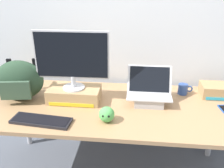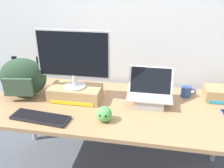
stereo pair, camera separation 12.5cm
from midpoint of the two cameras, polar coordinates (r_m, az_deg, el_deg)
The scene contains 10 objects.
back_wall at distance 2.17m, azimuth -0.24°, elevation 15.51°, with size 7.00×0.10×2.60m, color silver.
desk at distance 1.91m, azimuth -1.89°, elevation -6.56°, with size 1.95×0.84×0.71m.
toner_box_yellow at distance 1.96m, azimuth -10.68°, elevation -2.40°, with size 0.41×0.22×0.11m.
desktop_monitor at distance 1.84m, azimuth -11.41°, elevation 5.96°, with size 0.56×0.17×0.45m.
open_laptop at distance 1.90m, azimuth 6.78°, elevation -2.72°, with size 0.34×0.23×0.28m.
external_keyboard at distance 1.76m, azimuth -18.29°, elevation -8.20°, with size 0.43×0.17×0.02m.
messenger_backpack at distance 2.07m, azimuth -22.60°, elevation 0.80°, with size 0.41×0.30×0.32m.
coffee_mug at distance 2.10m, azimuth 14.79°, elevation -1.19°, with size 0.12×0.08×0.09m.
plush_toy at distance 1.66m, azimuth -3.44°, elevation -7.18°, with size 0.11×0.11×0.11m.
toner_box_cyan at distance 2.16m, azimuth 22.71°, elevation -1.45°, with size 0.32×0.18×0.10m.
Camera 1 is at (0.17, -1.63, 1.64)m, focal length 38.86 mm.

